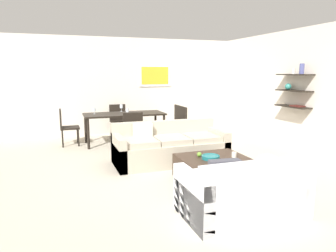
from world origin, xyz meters
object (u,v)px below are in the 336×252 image
object	(u,v)px
dining_chair_right_near	(179,121)
dining_chair_foot	(132,129)
decorative_bowl	(211,157)
coffee_table	(214,169)
dining_chair_head	(118,118)
dining_chair_left_far	(66,125)
sofa_beige	(170,148)
wine_glass_head	(121,106)
wine_glass_foot	(127,110)
apple_on_coffee_table	(199,154)
loveseat_white	(242,192)
candle_jar	(234,155)
dining_table	(124,116)
dining_chair_right_far	(174,119)
wine_glass_left_far	(94,110)

from	to	relation	value
dining_chair_right_near	dining_chair_foot	distance (m)	1.52
decorative_bowl	coffee_table	bearing A→B (deg)	27.89
dining_chair_head	dining_chair_left_far	xyz separation A→B (m)	(-1.38, -0.64, 0.00)
sofa_beige	wine_glass_head	world-z (taller)	wine_glass_head
dining_chair_right_near	wine_glass_foot	bearing A→B (deg)	-172.94
apple_on_coffee_table	wine_glass_foot	world-z (taller)	wine_glass_foot
loveseat_white	candle_jar	world-z (taller)	loveseat_white
dining_chair_foot	coffee_table	bearing A→B (deg)	-71.14
dining_chair_left_far	dining_chair_foot	world-z (taller)	same
apple_on_coffee_table	dining_chair_head	size ratio (longest dim) A/B	0.09
dining_table	dining_chair_right_far	xyz separation A→B (m)	(1.38, 0.19, -0.17)
dining_table	wine_glass_foot	distance (m)	0.40
dining_table	dining_chair_right_far	size ratio (longest dim) A/B	2.22
dining_chair_right_far	dining_chair_right_near	world-z (taller)	same
wine_glass_head	wine_glass_left_far	distance (m)	0.76
candle_jar	dining_chair_right_near	distance (m)	3.12
apple_on_coffee_table	dining_chair_left_far	xyz separation A→B (m)	(-1.99, 3.27, 0.09)
wine_glass_foot	wine_glass_left_far	world-z (taller)	wine_glass_foot
loveseat_white	dining_chair_head	distance (m)	5.33
loveseat_white	decorative_bowl	distance (m)	1.23
dining_table	dining_chair_right_near	distance (m)	1.41
sofa_beige	wine_glass_foot	bearing A→B (deg)	106.47
dining_chair_right_far	dining_chair_left_far	world-z (taller)	same
loveseat_white	dining_chair_head	xyz separation A→B (m)	(-0.54, 5.30, 0.21)
sofa_beige	dining_table	distance (m)	2.08
dining_chair_right_far	dining_chair_right_near	size ratio (longest dim) A/B	1.00
apple_on_coffee_table	dining_chair_right_near	size ratio (longest dim) A/B	0.09
decorative_bowl	dining_chair_left_far	bearing A→B (deg)	121.42
wine_glass_head	dining_table	bearing A→B (deg)	-90.00
sofa_beige	dining_chair_left_far	bearing A→B (deg)	130.59
loveseat_white	coffee_table	xyz separation A→B (m)	(0.28, 1.26, -0.10)
coffee_table	candle_jar	distance (m)	0.40
dining_table	dining_chair_head	xyz separation A→B (m)	(0.00, 0.83, -0.17)
wine_glass_left_far	decorative_bowl	bearing A→B (deg)	-66.87
loveseat_white	wine_glass_head	xyz separation A→B (m)	(-0.54, 4.83, 0.59)
coffee_table	dining_table	xyz separation A→B (m)	(-0.81, 3.21, 0.49)
dining_chair_left_far	wine_glass_head	world-z (taller)	wine_glass_head
dining_chair_right_far	wine_glass_left_far	xyz separation A→B (m)	(-2.10, -0.09, 0.35)
dining_chair_left_far	dining_chair_head	bearing A→B (deg)	24.76
candle_jar	dining_table	world-z (taller)	dining_table
coffee_table	dining_chair_foot	world-z (taller)	dining_chair_foot
dining_table	wine_glass_foot	bearing A→B (deg)	-90.00
wine_glass_left_far	wine_glass_foot	bearing A→B (deg)	-33.09
wine_glass_left_far	loveseat_white	bearing A→B (deg)	-74.70
sofa_beige	wine_glass_foot	world-z (taller)	wine_glass_foot
dining_chair_right_near	dining_chair_head	size ratio (longest dim) A/B	1.00
apple_on_coffee_table	wine_glass_head	size ratio (longest dim) A/B	0.42
dining_chair_right_near	dining_chair_left_far	bearing A→B (deg)	172.21
dining_chair_right_far	wine_glass_foot	bearing A→B (deg)	-158.32
apple_on_coffee_table	dining_chair_right_near	distance (m)	2.99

